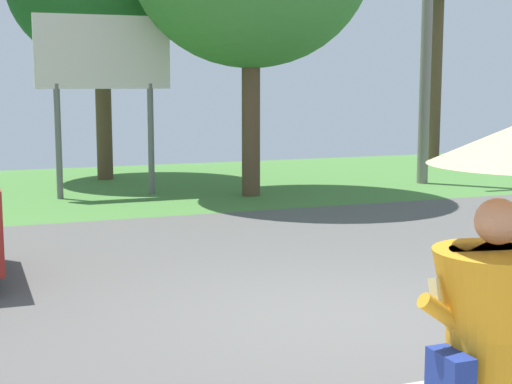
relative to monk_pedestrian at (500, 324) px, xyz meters
name	(u,v)px	position (x,y,z in m)	size (l,w,h in m)	color
ground_plane	(239,257)	(0.95, 6.44, -1.13)	(40.00, 22.00, 0.20)	#565451
monk_pedestrian	(500,324)	(0.00, 0.00, 0.00)	(1.06, 0.96, 2.13)	orange
utility_pole	(427,21)	(7.13, 11.63, 2.45)	(1.80, 0.24, 6.73)	gray
roadside_billboard	(104,65)	(0.23, 12.14, 1.46)	(2.60, 0.12, 3.50)	slate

